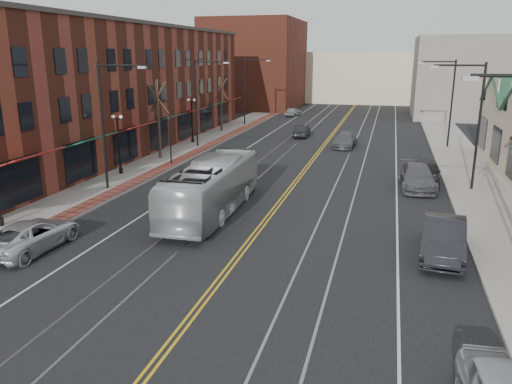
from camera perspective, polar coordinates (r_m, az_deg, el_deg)
The scene contains 26 objects.
ground at distance 15.91m, azimuth -10.48°, elevation -17.59°, with size 160.00×160.00×0.00m, color black.
sidewalk_left at distance 37.66m, azimuth -14.09°, elevation 1.91°, with size 4.00×120.00×0.15m, color gray.
sidewalk_right at distance 33.58m, azimuth 24.67°, elevation -0.70°, with size 4.00×120.00×0.15m, color gray.
building_left at distance 46.40m, azimuth -18.04°, elevation 10.90°, with size 10.00×50.00×11.00m, color brown.
backdrop_left at distance 84.86m, azimuth -0.05°, elevation 14.40°, with size 14.00×18.00×14.00m, color brown.
backdrop_mid at distance 97.20m, azimuth 11.73°, elevation 12.75°, with size 22.00×14.00×9.00m, color beige.
backdrop_right at distance 77.51m, azimuth 22.15°, elevation 12.08°, with size 12.00×16.00×11.00m, color slate.
streetlight_l_1 at distance 32.95m, azimuth -16.55°, elevation 8.60°, with size 3.33×0.25×8.00m.
streetlight_l_2 at distance 47.28m, azimuth -6.35°, elevation 11.04°, with size 3.33×0.25×8.00m.
streetlight_l_3 at distance 62.42m, azimuth -0.93°, elevation 12.19°, with size 3.33×0.25×8.00m.
streetlight_r_1 at distance 34.48m, azimuth 23.51°, elevation 8.24°, with size 3.33×0.25×8.00m.
streetlight_r_2 at distance 50.31m, azimuth 21.03°, elevation 10.39°, with size 3.33×0.25×8.00m.
lamppost_l_2 at distance 37.63m, azimuth -15.37°, elevation 5.12°, with size 0.84×0.28×4.27m.
lamppost_l_3 at distance 50.06m, azimuth -7.31°, elevation 8.00°, with size 0.84×0.28×4.27m.
tree_left_near at distance 42.53m, azimuth -11.09°, elevation 8.31°, with size 1.78×1.37×6.48m.
tree_left_far at distance 57.28m, azimuth -4.01°, elevation 10.10°, with size 1.66×1.28×6.02m.
manhole_far at distance 27.69m, azimuth -24.60°, elevation -3.77°, with size 0.60×0.60×0.02m, color #592D19.
traffic_signal at distance 40.10m, azimuth -9.79°, elevation 6.27°, with size 0.18×0.15×3.80m.
transit_bus at distance 27.70m, azimuth -5.03°, elevation 0.53°, with size 2.51×10.75×2.99m, color silver.
parked_suv at distance 24.86m, azimuth -24.30°, elevation -4.52°, with size 2.31×5.02×1.39m, color silver.
parked_car_b at distance 23.38m, azimuth 20.62°, elevation -4.99°, with size 1.78×5.10×1.68m, color black.
parked_car_c at distance 34.68m, azimuth 17.95°, elevation 1.66°, with size 2.19×5.38×1.56m, color #58575E.
parked_car_d at distance 36.03m, azimuth 18.77°, elevation 2.17°, with size 1.96×4.87×1.66m, color black.
distant_car_left at distance 54.13m, azimuth 5.28°, elevation 6.95°, with size 1.35×3.87×1.28m, color black.
distant_car_right at distance 48.58m, azimuth 10.15°, elevation 5.83°, with size 1.87×4.59×1.33m, color #56575D.
distant_car_far at distance 72.61m, azimuth 4.25°, elevation 9.15°, with size 1.54×3.84×1.31m, color #9C9DA2.
Camera 1 is at (6.06, -11.93, 8.62)m, focal length 35.00 mm.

